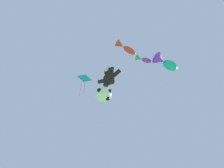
{
  "coord_description": "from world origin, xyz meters",
  "views": [
    {
      "loc": [
        3.12,
        -0.53,
        1.49
      ],
      "look_at": [
        -0.68,
        5.23,
        10.83
      ],
      "focal_mm": 28.0,
      "sensor_mm": 36.0,
      "label": 1
    }
  ],
  "objects_px": {
    "fish_kite_crimson": "(125,48)",
    "fish_kite_violet": "(143,59)",
    "soccer_ball_kite": "(104,94)",
    "diamond_kite": "(84,79)",
    "teddy_bear_kite": "(109,77)",
    "fish_kite_teal": "(165,63)"
  },
  "relations": [
    {
      "from": "fish_kite_violet",
      "to": "fish_kite_teal",
      "type": "height_order",
      "value": "fish_kite_teal"
    },
    {
      "from": "teddy_bear_kite",
      "to": "diamond_kite",
      "type": "relative_size",
      "value": 0.63
    },
    {
      "from": "fish_kite_violet",
      "to": "teddy_bear_kite",
      "type": "bearing_deg",
      "value": -145.48
    },
    {
      "from": "fish_kite_crimson",
      "to": "diamond_kite",
      "type": "xyz_separation_m",
      "value": [
        -4.66,
        0.55,
        -0.2
      ]
    },
    {
      "from": "teddy_bear_kite",
      "to": "diamond_kite",
      "type": "xyz_separation_m",
      "value": [
        -2.87,
        0.16,
        2.1
      ]
    },
    {
      "from": "teddy_bear_kite",
      "to": "fish_kite_crimson",
      "type": "xyz_separation_m",
      "value": [
        1.78,
        -0.38,
        2.3
      ]
    },
    {
      "from": "fish_kite_teal",
      "to": "diamond_kite",
      "type": "bearing_deg",
      "value": -157.88
    },
    {
      "from": "teddy_bear_kite",
      "to": "fish_kite_violet",
      "type": "height_order",
      "value": "fish_kite_violet"
    },
    {
      "from": "fish_kite_teal",
      "to": "diamond_kite",
      "type": "distance_m",
      "value": 7.38
    },
    {
      "from": "fish_kite_crimson",
      "to": "diamond_kite",
      "type": "relative_size",
      "value": 0.58
    },
    {
      "from": "soccer_ball_kite",
      "to": "fish_kite_violet",
      "type": "xyz_separation_m",
      "value": [
        2.91,
        1.59,
        4.5
      ]
    },
    {
      "from": "soccer_ball_kite",
      "to": "diamond_kite",
      "type": "height_order",
      "value": "diamond_kite"
    },
    {
      "from": "fish_kite_teal",
      "to": "diamond_kite",
      "type": "xyz_separation_m",
      "value": [
        -6.82,
        -2.77,
        -0.52
      ]
    },
    {
      "from": "soccer_ball_kite",
      "to": "fish_kite_crimson",
      "type": "distance_m",
      "value": 4.6
    },
    {
      "from": "soccer_ball_kite",
      "to": "diamond_kite",
      "type": "relative_size",
      "value": 0.36
    },
    {
      "from": "teddy_bear_kite",
      "to": "fish_kite_violet",
      "type": "bearing_deg",
      "value": 34.52
    },
    {
      "from": "fish_kite_crimson",
      "to": "fish_kite_violet",
      "type": "xyz_separation_m",
      "value": [
        0.65,
        2.05,
        0.52
      ]
    },
    {
      "from": "soccer_ball_kite",
      "to": "fish_kite_violet",
      "type": "bearing_deg",
      "value": 28.7
    },
    {
      "from": "diamond_kite",
      "to": "fish_kite_violet",
      "type": "bearing_deg",
      "value": 15.86
    },
    {
      "from": "teddy_bear_kite",
      "to": "soccer_ball_kite",
      "type": "relative_size",
      "value": 1.73
    },
    {
      "from": "teddy_bear_kite",
      "to": "fish_kite_teal",
      "type": "height_order",
      "value": "fish_kite_teal"
    },
    {
      "from": "fish_kite_teal",
      "to": "fish_kite_crimson",
      "type": "bearing_deg",
      "value": -123.1
    }
  ]
}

